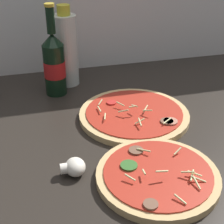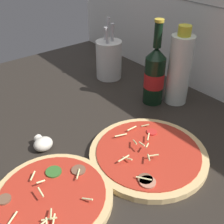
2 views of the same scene
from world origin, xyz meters
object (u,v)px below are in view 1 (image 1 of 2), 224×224
Objects in this scene: beer_bottle at (54,63)px; mushroom_right at (74,167)px; oil_bottle at (66,49)px; pizza_near at (157,176)px; pizza_far at (134,115)px.

beer_bottle reaches higher than mushroom_right.
beer_bottle is 7.51cm from oil_bottle.
pizza_near is at bearing -20.43° from mushroom_right.
mushroom_right is (-0.79, -37.68, -7.63)cm from beer_bottle.
mushroom_right is (-5.08, -43.60, -9.34)cm from oil_bottle.
oil_bottle reaches higher than mushroom_right.
pizza_near is at bearing -71.24° from beer_bottle.
pizza_far is 27.60cm from beer_bottle.
pizza_far is at bearing -62.18° from oil_bottle.
pizza_near is 4.81× the size of mushroom_right.
beer_bottle is at bearing 88.80° from mushroom_right.
oil_bottle reaches higher than pizza_near.
beer_bottle is 5.10× the size of mushroom_right.
beer_bottle is 38.45cm from mushroom_right.
oil_bottle is at bearing 54.09° from beer_bottle.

